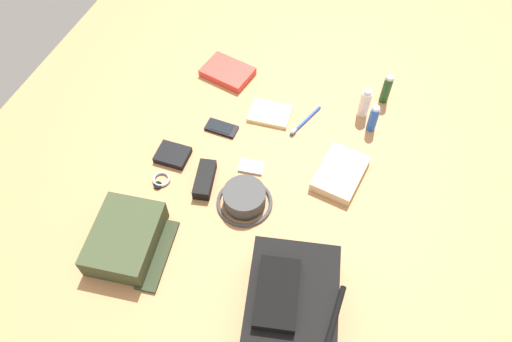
# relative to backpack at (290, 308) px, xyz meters

# --- Properties ---
(ground_plane) EXTENTS (2.64, 2.02, 0.02)m
(ground_plane) POSITION_rel_backpack_xyz_m (-0.41, -0.25, -0.08)
(ground_plane) COLOR #B77D4E
(ground_plane) RESTS_ON ground
(backpack) EXTENTS (0.40, 0.31, 0.16)m
(backpack) POSITION_rel_backpack_xyz_m (0.00, 0.00, 0.00)
(backpack) COLOR black
(backpack) RESTS_ON ground_plane
(toiletry_pouch) EXTENTS (0.27, 0.26, 0.08)m
(toiletry_pouch) POSITION_rel_backpack_xyz_m (-0.04, -0.53, -0.03)
(toiletry_pouch) COLOR #384228
(toiletry_pouch) RESTS_ON ground_plane
(bucket_hat) EXTENTS (0.18, 0.18, 0.07)m
(bucket_hat) POSITION_rel_backpack_xyz_m (-0.31, -0.26, -0.04)
(bucket_hat) COLOR #434343
(bucket_hat) RESTS_ON ground_plane
(shampoo_bottle) EXTENTS (0.03, 0.03, 0.12)m
(shampoo_bottle) POSITION_rel_backpack_xyz_m (-0.91, 0.07, -0.01)
(shampoo_bottle) COLOR #19471E
(shampoo_bottle) RESTS_ON ground_plane
(toothpaste_tube) EXTENTS (0.04, 0.04, 0.13)m
(toothpaste_tube) POSITION_rel_backpack_xyz_m (-0.82, 0.02, -0.01)
(toothpaste_tube) COLOR white
(toothpaste_tube) RESTS_ON ground_plane
(deodorant_spray) EXTENTS (0.03, 0.03, 0.11)m
(deodorant_spray) POSITION_rel_backpack_xyz_m (-0.76, 0.06, -0.02)
(deodorant_spray) COLOR blue
(deodorant_spray) RESTS_ON ground_plane
(paperback_novel) EXTENTS (0.17, 0.21, 0.03)m
(paperback_novel) POSITION_rel_backpack_xyz_m (-0.83, -0.53, -0.06)
(paperback_novel) COLOR red
(paperback_novel) RESTS_ON ground_plane
(cell_phone) EXTENTS (0.06, 0.12, 0.01)m
(cell_phone) POSITION_rel_backpack_xyz_m (-0.57, -0.45, -0.06)
(cell_phone) COLOR black
(cell_phone) RESTS_ON ground_plane
(media_player) EXTENTS (0.06, 0.09, 0.01)m
(media_player) POSITION_rel_backpack_xyz_m (-0.45, -0.28, -0.07)
(media_player) COLOR #B7B7BC
(media_player) RESTS_ON ground_plane
(wristwatch) EXTENTS (0.07, 0.06, 0.01)m
(wristwatch) POSITION_rel_backpack_xyz_m (-0.29, -0.55, -0.06)
(wristwatch) COLOR #99999E
(wristwatch) RESTS_ON ground_plane
(toothbrush) EXTENTS (0.17, 0.07, 0.02)m
(toothbrush) POSITION_rel_backpack_xyz_m (-0.70, -0.17, -0.06)
(toothbrush) COLOR blue
(toothbrush) RESTS_ON ground_plane
(wallet) EXTENTS (0.09, 0.11, 0.02)m
(wallet) POSITION_rel_backpack_xyz_m (-0.39, -0.56, -0.06)
(wallet) COLOR black
(wallet) RESTS_ON ground_plane
(notepad) EXTENTS (0.12, 0.16, 0.02)m
(notepad) POSITION_rel_backpack_xyz_m (-0.70, -0.30, -0.06)
(notepad) COLOR beige
(notepad) RESTS_ON ground_plane
(folded_towel) EXTENTS (0.22, 0.17, 0.04)m
(folded_towel) POSITION_rel_backpack_xyz_m (-0.52, 0.01, -0.05)
(folded_towel) COLOR beige
(folded_towel) RESTS_ON ground_plane
(sunglasses_case) EXTENTS (0.15, 0.08, 0.04)m
(sunglasses_case) POSITION_rel_backpack_xyz_m (-0.33, -0.41, -0.05)
(sunglasses_case) COLOR black
(sunglasses_case) RESTS_ON ground_plane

